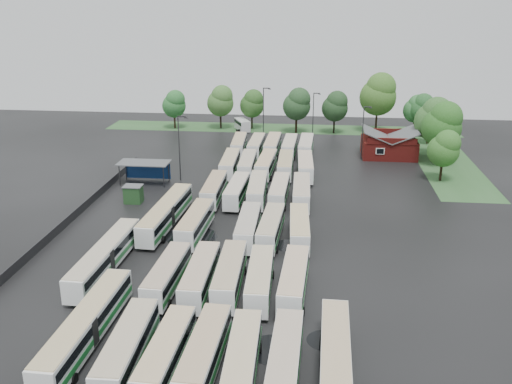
# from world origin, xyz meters

# --- Properties ---
(ground) EXTENTS (160.00, 160.00, 0.00)m
(ground) POSITION_xyz_m (0.00, 0.00, 0.00)
(ground) COLOR black
(ground) RESTS_ON ground
(brick_building) EXTENTS (10.07, 8.60, 5.39)m
(brick_building) POSITION_xyz_m (24.00, 42.77, 1.87)
(brick_building) COLOR maroon
(brick_building) RESTS_ON ground
(wash_shed) EXTENTS (8.20, 4.20, 3.58)m
(wash_shed) POSITION_xyz_m (-17.20, 22.02, 2.99)
(wash_shed) COLOR #2D2D30
(wash_shed) RESTS_ON ground
(utility_hut) EXTENTS (2.70, 2.20, 2.62)m
(utility_hut) POSITION_xyz_m (-16.20, 12.60, 1.32)
(utility_hut) COLOR #1C401C
(utility_hut) RESTS_ON ground
(grass_strip_north) EXTENTS (80.00, 10.00, 0.01)m
(grass_strip_north) POSITION_xyz_m (2.00, 64.80, 0.01)
(grass_strip_north) COLOR #2E582B
(grass_strip_north) RESTS_ON ground
(grass_strip_east) EXTENTS (10.00, 50.00, 0.01)m
(grass_strip_east) POSITION_xyz_m (34.00, 42.80, 0.01)
(grass_strip_east) COLOR #2E582B
(grass_strip_east) RESTS_ON ground
(west_fence) EXTENTS (0.10, 50.00, 1.20)m
(west_fence) POSITION_xyz_m (-22.20, 8.00, 0.60)
(west_fence) COLOR #2D2D30
(west_fence) RESTS_ON ground
(bus_r0c0) EXTENTS (2.78, 11.64, 3.22)m
(bus_r0c0) POSITION_xyz_m (-4.44, -25.87, 1.77)
(bus_r0c0) COLOR white
(bus_r0c0) RESTS_ON ground
(bus_r0c1) EXTENTS (2.69, 11.01, 3.04)m
(bus_r0c1) POSITION_xyz_m (-1.16, -26.13, 1.67)
(bus_r0c1) COLOR white
(bus_r0c1) RESTS_ON ground
(bus_r0c2) EXTENTS (2.76, 11.35, 3.14)m
(bus_r0c2) POSITION_xyz_m (1.90, -25.85, 1.73)
(bus_r0c2) COLOR white
(bus_r0c2) RESTS_ON ground
(bus_r0c3) EXTENTS (2.63, 11.04, 3.06)m
(bus_r0c3) POSITION_xyz_m (5.02, -26.21, 1.68)
(bus_r0c3) COLOR white
(bus_r0c3) RESTS_ON ground
(bus_r0c4) EXTENTS (2.57, 11.04, 3.06)m
(bus_r0c4) POSITION_xyz_m (8.37, -25.82, 1.68)
(bus_r0c4) COLOR white
(bus_r0c4) RESTS_ON ground
(bus_r1c0) EXTENTS (2.72, 11.07, 3.06)m
(bus_r1c0) POSITION_xyz_m (-4.54, -12.73, 1.68)
(bus_r1c0) COLOR white
(bus_r1c0) RESTS_ON ground
(bus_r1c1) EXTENTS (2.53, 11.38, 3.16)m
(bus_r1c1) POSITION_xyz_m (-1.09, -12.66, 1.74)
(bus_r1c1) COLOR white
(bus_r1c1) RESTS_ON ground
(bus_r1c2) EXTENTS (2.74, 11.60, 3.21)m
(bus_r1c2) POSITION_xyz_m (1.88, -12.20, 1.77)
(bus_r1c2) COLOR white
(bus_r1c2) RESTS_ON ground
(bus_r1c3) EXTENTS (2.74, 11.23, 3.11)m
(bus_r1c3) POSITION_xyz_m (5.03, -12.71, 1.71)
(bus_r1c3) COLOR white
(bus_r1c3) RESTS_ON ground
(bus_r1c4) EXTENTS (2.86, 11.53, 3.19)m
(bus_r1c4) POSITION_xyz_m (8.48, -12.68, 1.75)
(bus_r1c4) COLOR white
(bus_r1c4) RESTS_ON ground
(bus_r2c0) EXTENTS (2.88, 11.56, 3.19)m
(bus_r2c0) POSITION_xyz_m (-4.52, 1.21, 1.76)
(bus_r2c0) COLOR white
(bus_r2c0) RESTS_ON ground
(bus_r2c2) EXTENTS (2.58, 11.26, 3.12)m
(bus_r2c2) POSITION_xyz_m (2.20, 0.87, 1.72)
(bus_r2c2) COLOR white
(bus_r2c2) RESTS_ON ground
(bus_r2c3) EXTENTS (2.84, 11.18, 3.09)m
(bus_r2c3) POSITION_xyz_m (5.02, 0.99, 1.70)
(bus_r2c3) COLOR white
(bus_r2c3) RESTS_ON ground
(bus_r2c4) EXTENTS (2.88, 11.21, 3.09)m
(bus_r2c4) POSITION_xyz_m (8.55, 1.11, 1.70)
(bus_r2c4) COLOR white
(bus_r2c4) RESTS_ON ground
(bus_r3c0) EXTENTS (2.54, 11.29, 3.14)m
(bus_r3c0) POSITION_xyz_m (-4.54, 14.79, 1.72)
(bus_r3c0) COLOR white
(bus_r3c0) RESTS_ON ground
(bus_r3c1) EXTENTS (2.66, 11.04, 3.06)m
(bus_r3c1) POSITION_xyz_m (-1.13, 14.66, 1.68)
(bus_r3c1) COLOR white
(bus_r3c1) RESTS_ON ground
(bus_r3c2) EXTENTS (2.86, 11.52, 3.18)m
(bus_r3c2) POSITION_xyz_m (1.86, 15.12, 1.75)
(bus_r3c2) COLOR white
(bus_r3c2) RESTS_ON ground
(bus_r3c3) EXTENTS (2.55, 11.09, 3.07)m
(bus_r3c3) POSITION_xyz_m (5.12, 15.06, 1.69)
(bus_r3c3) COLOR white
(bus_r3c3) RESTS_ON ground
(bus_r3c4) EXTENTS (2.68, 11.45, 3.17)m
(bus_r3c4) POSITION_xyz_m (8.38, 14.77, 1.75)
(bus_r3c4) COLOR white
(bus_r3c4) RESTS_ON ground
(bus_r4c0) EXTENTS (2.81, 11.55, 3.19)m
(bus_r4c0) POSITION_xyz_m (-4.26, 28.44, 1.76)
(bus_r4c0) COLOR white
(bus_r4c0) RESTS_ON ground
(bus_r4c1) EXTENTS (2.69, 11.22, 3.11)m
(bus_r4c1) POSITION_xyz_m (-1.23, 28.41, 1.71)
(bus_r4c1) COLOR white
(bus_r4c1) RESTS_ON ground
(bus_r4c2) EXTENTS (2.91, 11.46, 3.16)m
(bus_r4c2) POSITION_xyz_m (1.93, 28.70, 1.74)
(bus_r4c2) COLOR white
(bus_r4c2) RESTS_ON ground
(bus_r4c3) EXTENTS (2.57, 11.19, 3.10)m
(bus_r4c3) POSITION_xyz_m (5.22, 28.73, 1.71)
(bus_r4c3) COLOR white
(bus_r4c3) RESTS_ON ground
(bus_r4c4) EXTENTS (2.95, 11.64, 3.21)m
(bus_r4c4) POSITION_xyz_m (8.60, 28.09, 1.77)
(bus_r4c4) COLOR white
(bus_r4c4) RESTS_ON ground
(bus_r5c0) EXTENTS (2.87, 11.09, 3.06)m
(bus_r5c0) POSITION_xyz_m (-4.54, 42.08, 1.68)
(bus_r5c0) COLOR white
(bus_r5c0) RESTS_ON ground
(bus_r5c1) EXTENTS (2.51, 10.99, 3.05)m
(bus_r5c1) POSITION_xyz_m (-1.15, 41.81, 1.68)
(bus_r5c1) COLOR white
(bus_r5c1) RESTS_ON ground
(bus_r5c2) EXTENTS (2.66, 11.59, 3.21)m
(bus_r5c2) POSITION_xyz_m (1.99, 41.79, 1.77)
(bus_r5c2) COLOR white
(bus_r5c2) RESTS_ON ground
(bus_r5c3) EXTENTS (2.61, 11.09, 3.07)m
(bus_r5c3) POSITION_xyz_m (5.27, 41.65, 1.69)
(bus_r5c3) COLOR white
(bus_r5c3) RESTS_ON ground
(bus_r5c4) EXTENTS (2.73, 11.51, 3.19)m
(bus_r5c4) POSITION_xyz_m (8.38, 41.74, 1.75)
(bus_r5c4) COLOR white
(bus_r5c4) RESTS_ON ground
(artic_bus_west_a) EXTENTS (2.76, 16.84, 3.12)m
(artic_bus_west_a) POSITION_xyz_m (-9.06, -22.96, 1.73)
(artic_bus_west_a) COLOR white
(artic_bus_west_a) RESTS_ON ground
(artic_bus_west_b) EXTENTS (3.29, 17.33, 3.20)m
(artic_bus_west_b) POSITION_xyz_m (-9.11, 4.32, 1.77)
(artic_bus_west_b) COLOR white
(artic_bus_west_b) RESTS_ON ground
(artic_bus_west_c) EXTENTS (2.80, 16.76, 3.10)m
(artic_bus_west_c) POSITION_xyz_m (-12.39, -9.35, 1.72)
(artic_bus_west_c) COLOR white
(artic_bus_west_c) RESTS_ON ground
(artic_bus_east) EXTENTS (2.63, 16.62, 3.08)m
(artic_bus_east) POSITION_xyz_m (12.28, -26.59, 1.71)
(artic_bus_east) COLOR white
(artic_bus_east) RESTS_ON ground
(minibus) EXTENTS (4.33, 6.24, 2.56)m
(minibus) POSITION_xyz_m (-6.44, 61.51, 1.42)
(minibus) COLOR silver
(minibus) RESTS_ON ground
(tree_north_0) EXTENTS (5.38, 5.38, 8.90)m
(tree_north_0) POSITION_xyz_m (-22.08, 62.33, 5.73)
(tree_north_0) COLOR #301D14
(tree_north_0) RESTS_ON ground
(tree_north_1) EXTENTS (6.05, 6.05, 10.02)m
(tree_north_1) POSITION_xyz_m (-11.52, 63.32, 6.44)
(tree_north_1) COLOR black
(tree_north_1) RESTS_ON ground
(tree_north_2) EXTENTS (5.47, 5.47, 9.07)m
(tree_north_2) POSITION_xyz_m (-4.39, 64.06, 5.83)
(tree_north_2) COLOR black
(tree_north_2) RESTS_ON ground
(tree_north_3) EXTENTS (6.10, 6.10, 10.11)m
(tree_north_3) POSITION_xyz_m (5.93, 60.85, 6.50)
(tree_north_3) COLOR black
(tree_north_3) RESTS_ON ground
(tree_north_4) EXTENTS (5.74, 5.74, 9.50)m
(tree_north_4) POSITION_xyz_m (14.26, 61.17, 6.11)
(tree_north_4) COLOR black
(tree_north_4) RESTS_ON ground
(tree_north_5) EXTENTS (8.04, 8.04, 13.31)m
(tree_north_5) POSITION_xyz_m (23.67, 63.35, 8.57)
(tree_north_5) COLOR black
(tree_north_5) RESTS_ON ground
(tree_north_6) EXTENTS (5.25, 5.25, 8.70)m
(tree_north_6) POSITION_xyz_m (31.81, 62.84, 5.59)
(tree_north_6) COLOR #302012
(tree_north_6) RESTS_ON ground
(tree_east_0) EXTENTS (5.20, 5.20, 8.61)m
(tree_east_0) POSITION_xyz_m (31.03, 28.23, 5.54)
(tree_east_0) COLOR black
(tree_east_0) RESTS_ON ground
(tree_east_1) EXTENTS (7.03, 7.03, 11.64)m
(tree_east_1) POSITION_xyz_m (32.42, 37.70, 7.49)
(tree_east_1) COLOR #342014
(tree_east_1) RESTS_ON ground
(tree_east_2) EXTENTS (6.89, 6.89, 11.41)m
(tree_east_2) POSITION_xyz_m (31.98, 43.53, 7.34)
(tree_east_2) COLOR #331F14
(tree_east_2) RESTS_ON ground
(tree_east_3) EXTENTS (4.97, 4.97, 8.22)m
(tree_east_3) POSITION_xyz_m (33.28, 53.78, 5.29)
(tree_east_3) COLOR #372717
(tree_east_3) RESTS_ON ground
(tree_east_4) EXTENTS (5.51, 5.51, 9.12)m
(tree_east_4) POSITION_xyz_m (32.84, 62.04, 5.86)
(tree_east_4) COLOR #352716
(tree_east_4) RESTS_ON ground
(lamp_post_ne) EXTENTS (1.52, 0.30, 9.86)m
(lamp_post_ne) POSITION_xyz_m (18.90, 40.67, 5.73)
(lamp_post_ne) COLOR #2D2D30
(lamp_post_ne) RESTS_ON ground
(lamp_post_nw) EXTENTS (1.66, 0.32, 10.77)m
(lamp_post_nw) POSITION_xyz_m (-11.70, 23.98, 6.26)
(lamp_post_nw) COLOR #2D2D30
(lamp_post_nw) RESTS_ON ground
(lamp_post_back_w) EXTENTS (1.66, 0.32, 10.75)m
(lamp_post_back_w) POSITION_xyz_m (-0.93, 55.29, 6.24)
(lamp_post_back_w) COLOR #2D2D30
(lamp_post_back_w) RESTS_ON ground
(lamp_post_back_e) EXTENTS (1.53, 0.30, 9.96)m
(lamp_post_back_e) POSITION_xyz_m (9.61, 54.66, 5.78)
(lamp_post_back_e) COLOR #2D2D30
(lamp_post_back_e) RESTS_ON ground
(puddle_0) EXTENTS (6.05, 6.05, 0.01)m
(puddle_0) POSITION_xyz_m (-1.19, -19.48, 0.00)
(puddle_0) COLOR black
(puddle_0) RESTS_ON ground
(puddle_1) EXTENTS (4.65, 4.65, 0.01)m
(puddle_1) POSITION_xyz_m (7.18, -22.19, 0.00)
(puddle_1) COLOR black
(puddle_1) RESTS_ON ground
(puddle_2) EXTENTS (6.61, 6.61, 0.01)m
(puddle_2) POSITION_xyz_m (-5.07, 1.11, 0.00)
(puddle_2) COLOR black
(puddle_2) RESTS_ON ground
(puddle_3) EXTENTS (3.71, 3.71, 0.01)m
(puddle_3) POSITION_xyz_m (7.39, -0.42, 0.00)
(puddle_3) COLOR black
(puddle_3) RESTS_ON ground
(puddle_4) EXTENTS (3.35, 3.35, 0.01)m
(puddle_4) POSITION_xyz_m (11.63, -20.32, 0.00)
(puddle_4) COLOR black
(puddle_4) RESTS_ON ground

